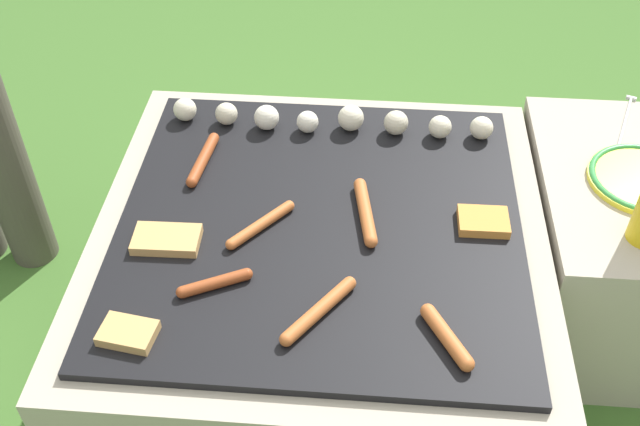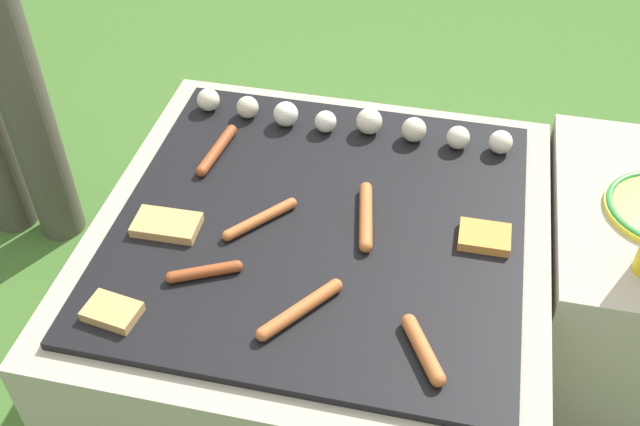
% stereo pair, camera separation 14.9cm
% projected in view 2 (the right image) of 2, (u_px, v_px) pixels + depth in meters
% --- Properties ---
extents(ground_plane, '(14.00, 14.00, 0.00)m').
position_uv_depth(ground_plane, '(320.00, 346.00, 1.79)').
color(ground_plane, '#3D6628').
extents(grill, '(0.92, 0.92, 0.42)m').
position_uv_depth(grill, '(320.00, 289.00, 1.65)').
color(grill, '#A89E8C').
rests_on(grill, ground_plane).
extents(side_ledge, '(0.42, 0.59, 0.42)m').
position_uv_depth(side_ledge, '(633.00, 277.00, 1.68)').
color(side_ledge, '#A89E8C').
rests_on(side_ledge, ground_plane).
extents(sausage_back_center, '(0.09, 0.13, 0.03)m').
position_uv_depth(sausage_back_center, '(423.00, 349.00, 1.26)').
color(sausage_back_center, '#B7602D').
rests_on(sausage_back_center, grill).
extents(sausage_mid_right, '(0.04, 0.18, 0.02)m').
position_uv_depth(sausage_mid_right, '(217.00, 150.00, 1.66)').
color(sausage_mid_right, '#93421E').
rests_on(sausage_mid_right, grill).
extents(sausage_front_right, '(0.13, 0.08, 0.02)m').
position_uv_depth(sausage_front_right, '(204.00, 272.00, 1.39)').
color(sausage_front_right, '#93421E').
rests_on(sausage_front_right, grill).
extents(sausage_mid_left, '(0.12, 0.14, 0.02)m').
position_uv_depth(sausage_mid_left, '(260.00, 219.00, 1.50)').
color(sausage_mid_left, '#B7602D').
rests_on(sausage_mid_left, grill).
extents(sausage_front_center, '(0.05, 0.19, 0.03)m').
position_uv_depth(sausage_front_center, '(366.00, 216.00, 1.50)').
color(sausage_front_center, '#B7602D').
rests_on(sausage_front_center, grill).
extents(sausage_back_left, '(0.13, 0.16, 0.03)m').
position_uv_depth(sausage_back_left, '(300.00, 309.00, 1.32)').
color(sausage_back_left, '#B7602D').
rests_on(sausage_back_left, grill).
extents(bread_slice_right, '(0.13, 0.08, 0.02)m').
position_uv_depth(bread_slice_right, '(167.00, 225.00, 1.49)').
color(bread_slice_right, tan).
rests_on(bread_slice_right, grill).
extents(bread_slice_center, '(0.10, 0.08, 0.02)m').
position_uv_depth(bread_slice_center, '(484.00, 237.00, 1.46)').
color(bread_slice_center, '#D18438').
rests_on(bread_slice_center, grill).
extents(bread_slice_left, '(0.10, 0.08, 0.02)m').
position_uv_depth(bread_slice_left, '(112.00, 312.00, 1.32)').
color(bread_slice_left, tan).
rests_on(bread_slice_left, grill).
extents(mushroom_row, '(0.74, 0.08, 0.06)m').
position_uv_depth(mushroom_row, '(348.00, 121.00, 1.71)').
color(mushroom_row, beige).
rests_on(mushroom_row, grill).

